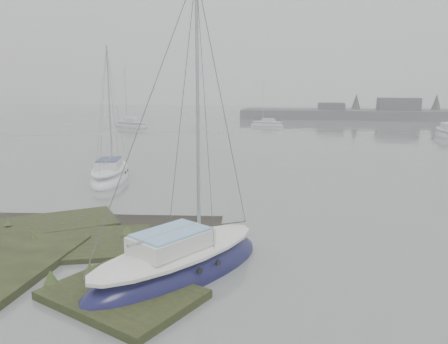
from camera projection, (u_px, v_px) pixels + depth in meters
ground at (245, 142)px, 40.06m from camera, size 160.00×160.00×0.00m
far_shoreline at (443, 114)px, 66.59m from camera, size 60.00×8.00×4.15m
sailboat_main at (179, 266)px, 11.67m from camera, size 4.86×6.07×8.41m
sailboat_white at (110, 176)px, 23.61m from camera, size 2.94×5.71×7.69m
sailboat_far_a at (131, 125)px, 54.17m from camera, size 5.80×4.26×7.90m
sailboat_far_c at (267, 124)px, 55.99m from camera, size 4.62×2.49×6.21m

